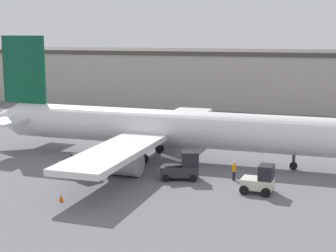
# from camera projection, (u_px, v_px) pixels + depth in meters

# --- Properties ---
(ground_plane) EXTENTS (400.00, 400.00, 0.00)m
(ground_plane) POSITION_uv_depth(u_px,v_px,m) (168.00, 159.00, 50.79)
(ground_plane) COLOR slate
(terminal_building) EXTENTS (91.67, 17.20, 9.39)m
(terminal_building) POSITION_uv_depth(u_px,v_px,m) (199.00, 77.00, 90.54)
(terminal_building) COLOR #ADA89E
(terminal_building) RESTS_ON ground_plane
(airplane) EXTENTS (40.39, 32.62, 12.04)m
(airplane) POSITION_uv_depth(u_px,v_px,m) (158.00, 128.00, 50.58)
(airplane) COLOR silver
(airplane) RESTS_ON ground_plane
(ground_crew_worker) EXTENTS (0.36, 0.36, 1.63)m
(ground_crew_worker) POSITION_uv_depth(u_px,v_px,m) (234.00, 170.00, 43.45)
(ground_crew_worker) COLOR #1E2338
(ground_crew_worker) RESTS_ON ground_plane
(baggage_tug) EXTENTS (2.53, 2.12, 2.28)m
(baggage_tug) POSITION_uv_depth(u_px,v_px,m) (260.00, 180.00, 39.96)
(baggage_tug) COLOR beige
(baggage_tug) RESTS_ON ground_plane
(belt_loader_truck) EXTENTS (3.57, 2.62, 2.43)m
(belt_loader_truck) POSITION_uv_depth(u_px,v_px,m) (182.00, 167.00, 43.72)
(belt_loader_truck) COLOR #2D2D33
(belt_loader_truck) RESTS_ON ground_plane
(pushback_tug) EXTENTS (3.87, 3.33, 2.03)m
(pushback_tug) POSITION_uv_depth(u_px,v_px,m) (80.00, 164.00, 45.06)
(pushback_tug) COLOR #B2B2B7
(pushback_tug) RESTS_ON ground_plane
(safety_cone_near) EXTENTS (0.36, 0.36, 0.55)m
(safety_cone_near) POSITION_uv_depth(u_px,v_px,m) (61.00, 198.00, 38.11)
(safety_cone_near) COLOR #EF590F
(safety_cone_near) RESTS_ON ground_plane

